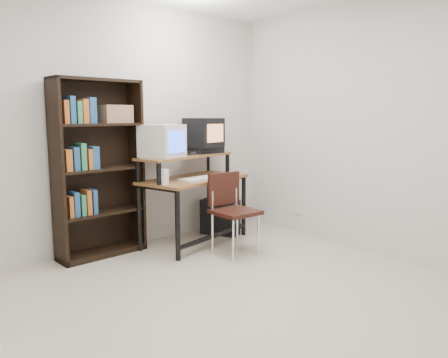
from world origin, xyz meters
TOP-DOWN VIEW (x-y plane):
  - floor at (0.00, 0.00)m, footprint 4.00×4.00m
  - back_wall at (0.00, 2.00)m, footprint 4.00×0.01m
  - right_wall at (2.00, 0.00)m, footprint 0.01×4.00m
  - computer_desk at (0.77, 1.62)m, footprint 1.36×0.92m
  - crt_monitor at (0.42, 1.67)m, footprint 0.49×0.49m
  - vcr at (1.08, 1.79)m, footprint 0.36×0.27m
  - crt_tv at (1.05, 1.80)m, footprint 0.42×0.42m
  - cd_spindle at (0.80, 1.69)m, footprint 0.16×0.16m
  - keyboard at (0.76, 1.46)m, footprint 0.50×0.28m
  - mousepad at (1.10, 1.59)m, footprint 0.26×0.23m
  - mouse at (1.12, 1.58)m, footprint 0.11×0.07m
  - desk_speaker at (0.27, 1.42)m, footprint 0.10×0.10m
  - pc_tower at (1.21, 1.69)m, footprint 0.38×0.49m
  - school_chair at (0.85, 1.06)m, footprint 0.42×0.42m
  - bookshelf at (-0.23, 1.86)m, footprint 0.91×0.37m
  - wall_outlet at (1.99, 1.15)m, footprint 0.02×0.08m

SIDE VIEW (x-z plane):
  - floor at x=0.00m, z-range -0.01..0.00m
  - pc_tower at x=1.21m, z-range 0.00..0.42m
  - wall_outlet at x=1.99m, z-range 0.24..0.36m
  - school_chair at x=0.85m, z-range 0.10..0.93m
  - computer_desk at x=0.77m, z-range 0.20..1.19m
  - mousepad at x=1.10m, z-range 0.72..0.73m
  - keyboard at x=0.76m, z-range 0.72..0.75m
  - mouse at x=1.12m, z-range 0.73..0.76m
  - desk_speaker at x=0.27m, z-range 0.72..0.89m
  - bookshelf at x=-0.23m, z-range 0.02..1.80m
  - cd_spindle at x=0.80m, z-range 0.97..1.02m
  - vcr at x=1.08m, z-range 0.97..1.05m
  - crt_monitor at x=0.42m, z-range 0.97..1.33m
  - crt_tv at x=1.05m, z-range 1.05..1.39m
  - back_wall at x=0.00m, z-range 0.00..2.60m
  - right_wall at x=2.00m, z-range 0.00..2.60m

